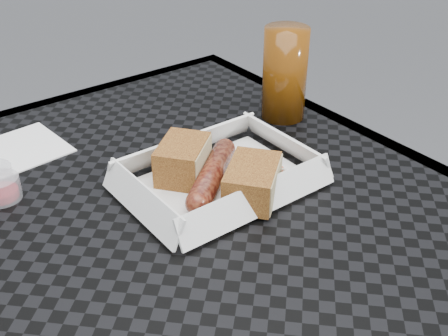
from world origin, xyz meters
The scene contains 9 objects.
patio_table centered at (0.00, 0.00, 0.67)m, with size 0.80×0.80×0.74m.
food_tray centered at (0.12, 0.00, 0.75)m, with size 0.22×0.15×0.00m, color white.
bratwurst centered at (0.11, 0.00, 0.76)m, with size 0.14×0.12×0.03m.
bread_near centered at (0.09, 0.04, 0.77)m, with size 0.08×0.06×0.05m, color #915D24.
bread_far centered at (0.13, -0.05, 0.77)m, with size 0.09×0.06×0.05m, color #915D24.
veg_garnish centered at (0.18, -0.04, 0.75)m, with size 0.03×0.03×0.00m.
napkin centered at (-0.06, 0.25, 0.75)m, with size 0.12×0.12×0.00m, color white.
condiment_cup_sauce centered at (-0.12, 0.14, 0.76)m, with size 0.05×0.05×0.03m, color maroon.
drink_glass centered at (0.32, 0.10, 0.82)m, with size 0.07×0.07×0.15m, color #572B07.
Camera 1 is at (-0.26, -0.50, 1.16)m, focal length 45.00 mm.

